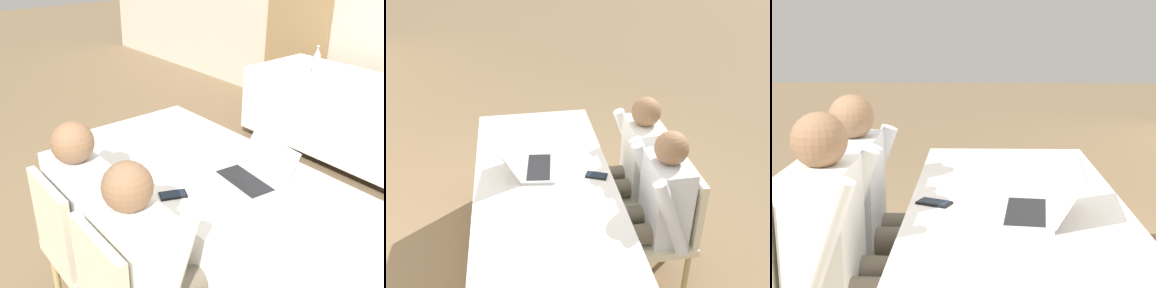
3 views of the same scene
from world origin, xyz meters
TOP-DOWN VIEW (x-y plane):
  - conference_table_near at (0.00, 0.00)m, footprint 2.01×0.88m
  - laptop at (0.14, 0.07)m, footprint 0.39×0.35m
  - cell_phone at (0.00, -0.34)m, footprint 0.12×0.15m
  - paper_beside_laptop at (0.01, 0.04)m, footprint 0.29×0.34m
  - chair_near_left at (-0.24, -0.74)m, footprint 0.44×0.44m
  - chair_near_right at (0.24, -0.74)m, footprint 0.44×0.44m
  - person_checkered_shirt at (-0.24, -0.64)m, footprint 0.50×0.52m
  - person_white_shirt at (0.24, -0.64)m, footprint 0.50×0.52m

SIDE VIEW (x-z plane):
  - chair_near_left at x=-0.24m, z-range 0.05..0.96m
  - chair_near_right at x=0.24m, z-range 0.05..0.96m
  - conference_table_near at x=0.00m, z-range 0.20..0.96m
  - person_checkered_shirt at x=-0.24m, z-range 0.08..1.25m
  - person_white_shirt at x=0.24m, z-range 0.08..1.25m
  - paper_beside_laptop at x=0.01m, z-range 0.75..0.76m
  - cell_phone at x=0.00m, z-range 0.75..0.76m
  - laptop at x=0.14m, z-range 0.69..0.89m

